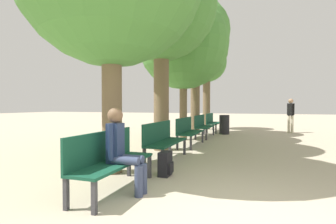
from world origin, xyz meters
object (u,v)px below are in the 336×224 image
tree_row_3 (195,33)px  person_seated (122,148)px  bench_row_4 (212,121)px  bench_row_2 (188,130)px  pedestrian_near (291,113)px  tree_row_1 (161,6)px  tree_row_2 (183,44)px  bench_row_3 (203,124)px  bench_row_0 (109,157)px  bench_row_1 (163,138)px  backpack (165,164)px  trash_bin (224,125)px  tree_row_4 (207,64)px

tree_row_3 → person_seated: tree_row_3 is taller
bench_row_4 → person_seated: bearing=-88.5°
bench_row_2 → pedestrian_near: bearing=56.4°
tree_row_1 → tree_row_2: 2.51m
tree_row_1 → bench_row_3: bearing=81.2°
bench_row_3 → bench_row_0: bearing=-90.0°
bench_row_1 → bench_row_3: (0.00, 4.89, 0.00)m
bench_row_0 → backpack: (0.55, 1.10, -0.31)m
bench_row_0 → pedestrian_near: size_ratio=1.09×
bench_row_3 → trash_bin: bench_row_3 is taller
tree_row_4 → bench_row_0: bearing=-87.2°
tree_row_1 → trash_bin: tree_row_1 is taller
tree_row_1 → pedestrian_near: tree_row_1 is taller
bench_row_0 → pedestrian_near: (3.73, 10.50, 0.42)m
tree_row_3 → backpack: 8.50m
bench_row_1 → pedestrian_near: size_ratio=1.09×
bench_row_1 → tree_row_2: size_ratio=0.33×
tree_row_2 → trash_bin: bearing=63.5°
tree_row_4 → bench_row_1: bearing=-86.4°
bench_row_0 → backpack: bearing=63.5°
bench_row_3 → bench_row_2: bearing=-90.0°
bench_row_1 → tree_row_3: (-0.55, 5.83, 4.13)m
bench_row_0 → tree_row_2: tree_row_2 is taller
tree_row_2 → person_seated: (0.80, -6.28, -3.01)m
bench_row_0 → trash_bin: (0.73, 8.80, -0.09)m
tree_row_4 → bench_row_4: bearing=-66.8°
bench_row_3 → pedestrian_near: size_ratio=1.09×
tree_row_3 → backpack: (1.10, -7.17, -4.44)m
bench_row_4 → bench_row_1: bearing=-90.0°
person_seated → backpack: 1.27m
tree_row_2 → trash_bin: 4.34m
bench_row_2 → tree_row_1: (-0.55, -1.09, 3.77)m
tree_row_1 → tree_row_3: bearing=90.0°
bench_row_2 → tree_row_2: 3.49m
backpack → bench_row_4: bearing=93.6°
bench_row_1 → tree_row_4: bearing=93.6°
tree_row_2 → tree_row_4: size_ratio=1.12×
tree_row_1 → trash_bin: bearing=75.7°
bench_row_0 → bench_row_2: size_ratio=1.00×
bench_row_4 → trash_bin: bearing=-53.5°
backpack → bench_row_1: bearing=112.3°
bench_row_4 → tree_row_3: 4.43m
bench_row_3 → backpack: (0.55, -6.23, -0.31)m
bench_row_4 → pedestrian_near: (3.73, 0.71, 0.42)m
tree_row_4 → pedestrian_near: (4.27, -0.56, -2.71)m
tree_row_3 → trash_bin: (1.27, 0.53, -4.22)m
bench_row_0 → tree_row_1: tree_row_1 is taller
bench_row_0 → tree_row_4: bearing=92.8°
bench_row_2 → tree_row_4: (-0.55, 6.16, 3.14)m
bench_row_3 → tree_row_1: bearing=-98.8°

